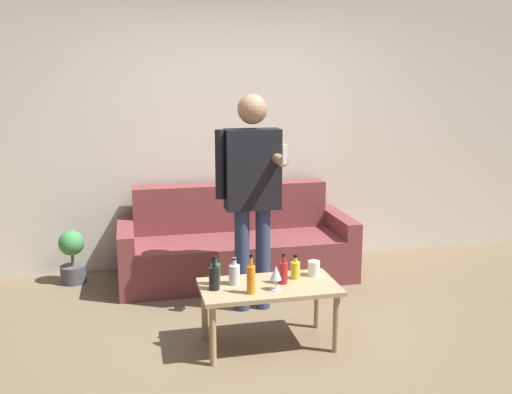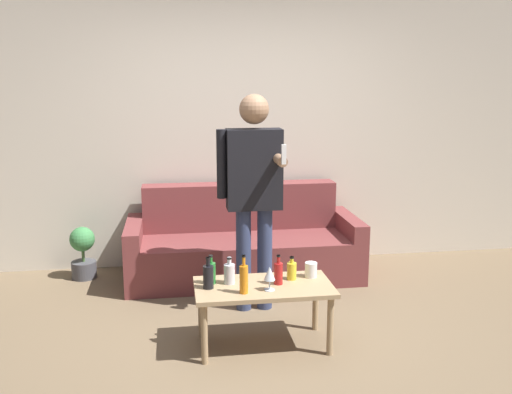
{
  "view_description": "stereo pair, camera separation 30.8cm",
  "coord_description": "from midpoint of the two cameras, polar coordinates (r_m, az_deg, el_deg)",
  "views": [
    {
      "loc": [
        -0.96,
        -3.42,
        1.83
      ],
      "look_at": [
        -0.05,
        0.61,
        0.95
      ],
      "focal_mm": 40.0,
      "sensor_mm": 36.0,
      "label": 1
    },
    {
      "loc": [
        -0.66,
        -3.48,
        1.83
      ],
      "look_at": [
        -0.05,
        0.61,
        0.95
      ],
      "focal_mm": 40.0,
      "sensor_mm": 36.0,
      "label": 2
    }
  ],
  "objects": [
    {
      "name": "bottle_clear",
      "position": [
        4.01,
        1.74,
        -7.27
      ],
      "size": [
        0.07,
        0.07,
        0.17
      ],
      "color": "yellow",
      "rests_on": "coffee_table"
    },
    {
      "name": "ground_plane",
      "position": [
        3.99,
        0.48,
        -15.31
      ],
      "size": [
        16.0,
        16.0,
        0.0
      ],
      "primitive_type": "plane",
      "color": "#756047"
    },
    {
      "name": "couch",
      "position": [
        5.3,
        -3.74,
        -4.86
      ],
      "size": [
        2.11,
        0.82,
        0.83
      ],
      "color": "brown",
      "rests_on": "ground_plane"
    },
    {
      "name": "coffee_table",
      "position": [
        3.93,
        -0.99,
        -9.58
      ],
      "size": [
        0.93,
        0.49,
        0.44
      ],
      "color": "tan",
      "rests_on": "ground_plane"
    },
    {
      "name": "wine_glass_near",
      "position": [
        3.78,
        -0.34,
        -7.7
      ],
      "size": [
        0.08,
        0.08,
        0.16
      ],
      "color": "silver",
      "rests_on": "coffee_table"
    },
    {
      "name": "bottle_yellow",
      "position": [
        3.73,
        -2.89,
        -8.18
      ],
      "size": [
        0.06,
        0.06,
        0.26
      ],
      "color": "orange",
      "rests_on": "coffee_table"
    },
    {
      "name": "bottle_green",
      "position": [
        3.91,
        -4.46,
        -7.68
      ],
      "size": [
        0.08,
        0.08,
        0.19
      ],
      "color": "silver",
      "rests_on": "coffee_table"
    },
    {
      "name": "bottle_red",
      "position": [
        3.82,
        -6.54,
        -8.0
      ],
      "size": [
        0.07,
        0.07,
        0.22
      ],
      "color": "black",
      "rests_on": "coffee_table"
    },
    {
      "name": "person_standing_front",
      "position": [
        4.37,
        -2.43,
        1.14
      ],
      "size": [
        0.5,
        0.44,
        1.7
      ],
      "color": "navy",
      "rests_on": "ground_plane"
    },
    {
      "name": "bottle_dark",
      "position": [
        3.91,
        0.47,
        -7.54
      ],
      "size": [
        0.06,
        0.06,
        0.21
      ],
      "color": "#B21E1E",
      "rests_on": "coffee_table"
    },
    {
      "name": "bottle_orange",
      "position": [
        3.91,
        -6.33,
        -7.63
      ],
      "size": [
        0.06,
        0.06,
        0.2
      ],
      "color": "#23752D",
      "rests_on": "coffee_table"
    },
    {
      "name": "cup_on_table",
      "position": [
        4.07,
        3.64,
        -7.16
      ],
      "size": [
        0.09,
        0.09,
        0.11
      ],
      "color": "white",
      "rests_on": "coffee_table"
    },
    {
      "name": "wall_back",
      "position": [
        5.54,
        -4.29,
        7.01
      ],
      "size": [
        8.0,
        0.06,
        2.7
      ],
      "color": "beige",
      "rests_on": "ground_plane"
    },
    {
      "name": "potted_plant",
      "position": [
        5.44,
        -19.47,
        -5.58
      ],
      "size": [
        0.23,
        0.23,
        0.48
      ],
      "color": "#4C4C51",
      "rests_on": "ground_plane"
    }
  ]
}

